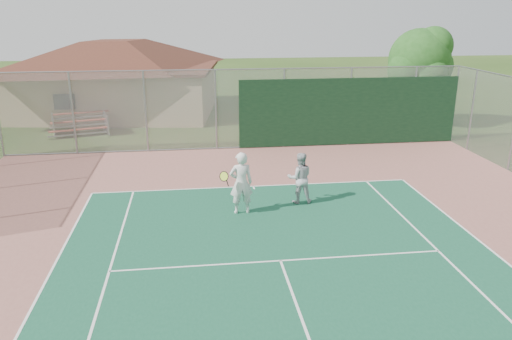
{
  "coord_description": "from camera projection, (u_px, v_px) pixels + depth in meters",
  "views": [
    {
      "loc": [
        -2.0,
        -4.45,
        5.93
      ],
      "look_at": [
        -0.27,
        9.03,
        1.54
      ],
      "focal_mm": 35.0,
      "sensor_mm": 36.0,
      "label": 1
    }
  ],
  "objects": [
    {
      "name": "player_grey_back",
      "position": [
        300.0,
        178.0,
        15.79
      ],
      "size": [
        0.83,
        0.66,
        1.65
      ],
      "rotation": [
        0.0,
        0.0,
        3.1
      ],
      "color": "#ADAFB2",
      "rests_on": "ground"
    },
    {
      "name": "tree",
      "position": [
        421.0,
        62.0,
        25.44
      ],
      "size": [
        3.69,
        3.5,
        5.15
      ],
      "color": "#392814",
      "rests_on": "ground"
    },
    {
      "name": "bleachers",
      "position": [
        80.0,
        123.0,
        24.76
      ],
      "size": [
        3.06,
        2.22,
        1.0
      ],
      "rotation": [
        0.0,
        0.0,
        0.28
      ],
      "color": "#AD3F28",
      "rests_on": "ground"
    },
    {
      "name": "back_fence",
      "position": [
        286.0,
        111.0,
        22.03
      ],
      "size": [
        20.08,
        0.11,
        3.53
      ],
      "color": "gray",
      "rests_on": "ground"
    },
    {
      "name": "player_white_front",
      "position": [
        241.0,
        183.0,
        14.92
      ],
      "size": [
        1.08,
        0.73,
        1.91
      ],
      "rotation": [
        0.0,
        0.0,
        3.21
      ],
      "color": "silver",
      "rests_on": "ground"
    },
    {
      "name": "clubhouse",
      "position": [
        117.0,
        70.0,
        28.81
      ],
      "size": [
        12.67,
        9.33,
        5.06
      ],
      "rotation": [
        0.0,
        0.0,
        -0.14
      ],
      "color": "tan",
      "rests_on": "ground"
    }
  ]
}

